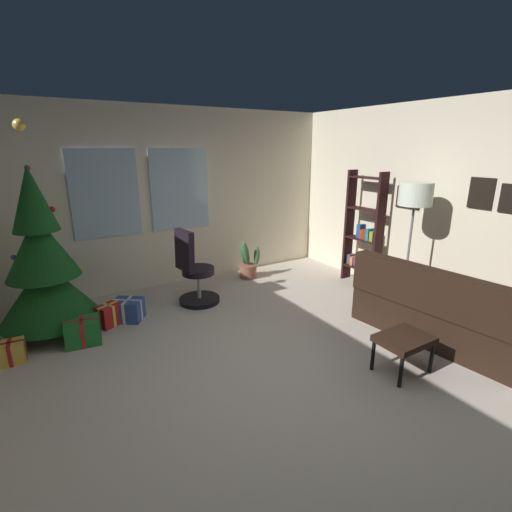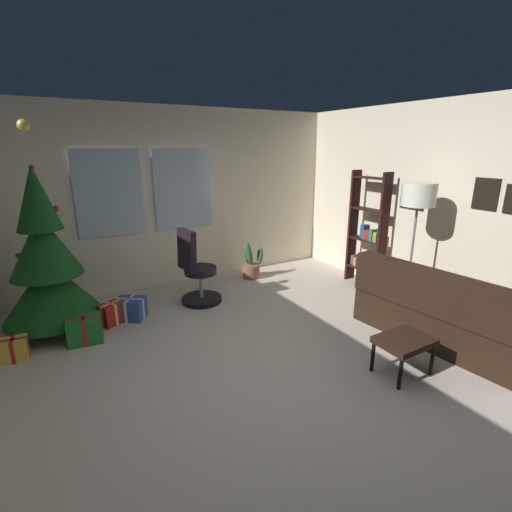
{
  "view_description": "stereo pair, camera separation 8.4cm",
  "coord_description": "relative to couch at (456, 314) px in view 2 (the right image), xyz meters",
  "views": [
    {
      "loc": [
        -1.82,
        -2.51,
        2.08
      ],
      "look_at": [
        0.03,
        0.52,
        1.03
      ],
      "focal_mm": 25.88,
      "sensor_mm": 36.0,
      "label": 1
    },
    {
      "loc": [
        -1.75,
        -2.56,
        2.08
      ],
      "look_at": [
        0.03,
        0.52,
        1.03
      ],
      "focal_mm": 25.88,
      "sensor_mm": 36.0,
      "label": 2
    }
  ],
  "objects": [
    {
      "name": "ground_plane",
      "position": [
        -2.06,
        0.43,
        -0.35
      ],
      "size": [
        5.34,
        5.79,
        0.1
      ],
      "primitive_type": "cube",
      "color": "beige"
    },
    {
      "name": "wall_back_with_windows",
      "position": [
        -2.08,
        3.38,
        1.04
      ],
      "size": [
        5.34,
        0.12,
        2.66
      ],
      "color": "beige",
      "rests_on": "ground_plane"
    },
    {
      "name": "wall_right_with_frames",
      "position": [
        0.66,
        0.43,
        1.03
      ],
      "size": [
        0.12,
        5.79,
        2.66
      ],
      "color": "beige",
      "rests_on": "ground_plane"
    },
    {
      "name": "couch",
      "position": [
        0.0,
        0.0,
        0.0
      ],
      "size": [
        1.68,
        1.88,
        0.86
      ],
      "color": "black",
      "rests_on": "ground_plane"
    },
    {
      "name": "footstool",
      "position": [
        -1.06,
        -0.16,
        0.02
      ],
      "size": [
        0.51,
        0.38,
        0.37
      ],
      "color": "black",
      "rests_on": "ground_plane"
    },
    {
      "name": "holiday_tree",
      "position": [
        -3.87,
        2.49,
        0.49
      ],
      "size": [
        1.06,
        1.06,
        2.35
      ],
      "color": "#4C331E",
      "rests_on": "ground_plane"
    },
    {
      "name": "gift_box_red",
      "position": [
        -3.28,
        2.3,
        -0.16
      ],
      "size": [
        0.32,
        0.29,
        0.27
      ],
      "color": "red",
      "rests_on": "ground_plane"
    },
    {
      "name": "gift_box_green",
      "position": [
        -3.61,
        2.01,
        -0.16
      ],
      "size": [
        0.39,
        0.33,
        0.28
      ],
      "color": "#1E722D",
      "rests_on": "ground_plane"
    },
    {
      "name": "gift_box_gold",
      "position": [
        -4.28,
        1.97,
        -0.19
      ],
      "size": [
        0.26,
        0.23,
        0.23
      ],
      "color": "gold",
      "rests_on": "ground_plane"
    },
    {
      "name": "gift_box_blue",
      "position": [
        -3.05,
        2.34,
        -0.16
      ],
      "size": [
        0.44,
        0.42,
        0.27
      ],
      "color": "#2D4C99",
      "rests_on": "ground_plane"
    },
    {
      "name": "office_chair",
      "position": [
        -2.13,
        2.38,
        0.11
      ],
      "size": [
        0.56,
        0.56,
        1.05
      ],
      "color": "black",
      "rests_on": "ground_plane"
    },
    {
      "name": "bookshelf",
      "position": [
        0.39,
        1.75,
        0.47
      ],
      "size": [
        0.18,
        0.64,
        1.75
      ],
      "color": "black",
      "rests_on": "ground_plane"
    },
    {
      "name": "floor_lamp",
      "position": [
        0.11,
        0.74,
        1.14
      ],
      "size": [
        0.4,
        0.4,
        1.67
      ],
      "color": "slate",
      "rests_on": "ground_plane"
    },
    {
      "name": "potted_plant",
      "position": [
        -0.99,
        2.9,
        -0.08
      ],
      "size": [
        0.4,
        0.28,
        0.64
      ],
      "color": "#8F5742",
      "rests_on": "ground_plane"
    }
  ]
}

